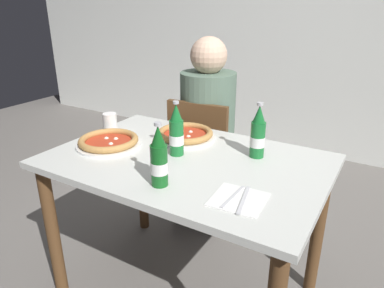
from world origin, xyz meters
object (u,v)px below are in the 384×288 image
(beer_bottle_left, at_px, (159,160))
(paper_cup, at_px, (110,122))
(pizza_marinara_far, at_px, (185,134))
(dining_table_main, at_px, (186,181))
(diner_seated, at_px, (207,138))
(pizza_margherita_near, at_px, (109,142))
(beer_bottle_center, at_px, (258,135))
(beer_bottle_right, at_px, (176,133))
(napkin_with_cutlery, at_px, (238,199))
(chair_behind_table, at_px, (204,155))

(beer_bottle_left, relative_size, paper_cup, 2.60)
(beer_bottle_left, height_order, paper_cup, beer_bottle_left)
(pizza_marinara_far, distance_m, beer_bottle_left, 0.50)
(dining_table_main, relative_size, diner_seated, 0.99)
(paper_cup, bearing_deg, diner_seated, 62.64)
(diner_seated, height_order, pizza_marinara_far, diner_seated)
(pizza_margherita_near, distance_m, beer_bottle_center, 0.70)
(dining_table_main, bearing_deg, diner_seated, 110.59)
(pizza_marinara_far, xyz_separation_m, beer_bottle_left, (0.18, -0.47, 0.08))
(beer_bottle_center, height_order, beer_bottle_right, same)
(beer_bottle_right, height_order, paper_cup, beer_bottle_right)
(pizza_marinara_far, xyz_separation_m, beer_bottle_right, (0.07, -0.19, 0.08))
(pizza_marinara_far, relative_size, beer_bottle_right, 1.22)
(pizza_marinara_far, bearing_deg, diner_seated, 104.20)
(beer_bottle_center, bearing_deg, diner_seated, 136.30)
(beer_bottle_left, xyz_separation_m, paper_cup, (-0.58, 0.36, -0.06))
(beer_bottle_right, bearing_deg, napkin_with_cutlery, -29.25)
(pizza_margherita_near, bearing_deg, chair_behind_table, 77.23)
(diner_seated, height_order, pizza_margherita_near, diner_seated)
(chair_behind_table, bearing_deg, dining_table_main, 107.24)
(diner_seated, xyz_separation_m, beer_bottle_left, (0.29, -0.92, 0.27))
(beer_bottle_left, xyz_separation_m, beer_bottle_center, (0.22, 0.43, 0.00))
(dining_table_main, distance_m, beer_bottle_right, 0.23)
(pizza_marinara_far, height_order, beer_bottle_center, beer_bottle_center)
(chair_behind_table, xyz_separation_m, paper_cup, (-0.29, -0.51, 0.32))
(pizza_marinara_far, bearing_deg, pizza_margherita_near, -134.08)
(paper_cup, bearing_deg, pizza_marinara_far, 14.56)
(chair_behind_table, distance_m, beer_bottle_left, 0.99)
(diner_seated, relative_size, paper_cup, 12.73)
(beer_bottle_center, bearing_deg, beer_bottle_right, -153.19)
(pizza_margherita_near, distance_m, beer_bottle_left, 0.49)
(chair_behind_table, distance_m, pizza_marinara_far, 0.51)
(chair_behind_table, distance_m, beer_bottle_center, 0.76)
(dining_table_main, xyz_separation_m, chair_behind_table, (-0.24, 0.61, -0.15))
(diner_seated, height_order, beer_bottle_right, diner_seated)
(beer_bottle_right, xyz_separation_m, paper_cup, (-0.48, 0.09, -0.06))
(beer_bottle_center, bearing_deg, dining_table_main, -145.79)
(pizza_margherita_near, xyz_separation_m, beer_bottle_center, (0.65, 0.24, 0.08))
(dining_table_main, height_order, beer_bottle_center, beer_bottle_center)
(beer_bottle_right, height_order, napkin_with_cutlery, beer_bottle_right)
(beer_bottle_left, xyz_separation_m, napkin_with_cutlery, (0.30, 0.05, -0.10))
(beer_bottle_center, distance_m, paper_cup, 0.80)
(beer_bottle_left, height_order, beer_bottle_right, same)
(pizza_marinara_far, distance_m, paper_cup, 0.42)
(diner_seated, xyz_separation_m, pizza_margherita_near, (-0.15, -0.72, 0.19))
(dining_table_main, relative_size, beer_bottle_right, 4.86)
(diner_seated, bearing_deg, beer_bottle_center, -43.70)
(dining_table_main, height_order, pizza_margherita_near, pizza_margherita_near)
(diner_seated, bearing_deg, paper_cup, -117.36)
(pizza_margherita_near, relative_size, napkin_with_cutlery, 1.60)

